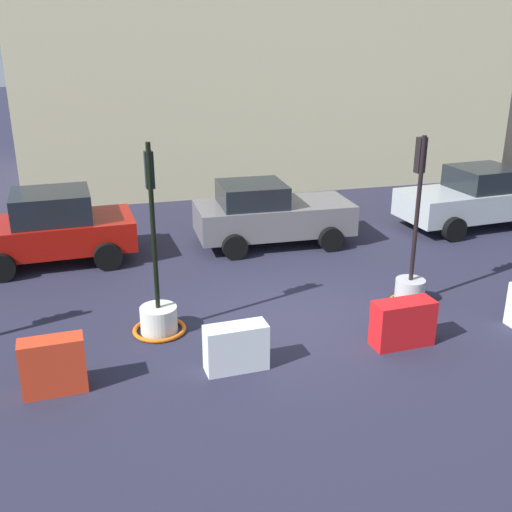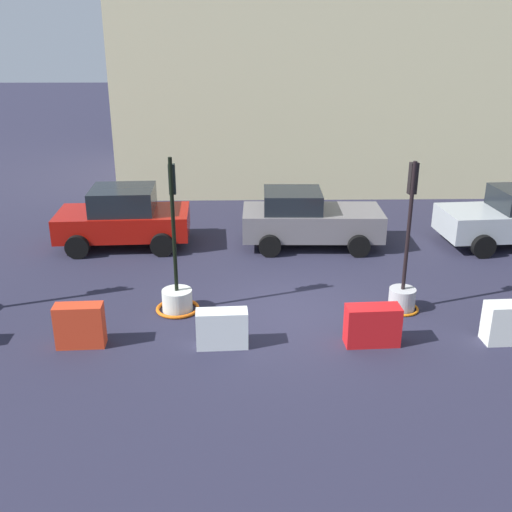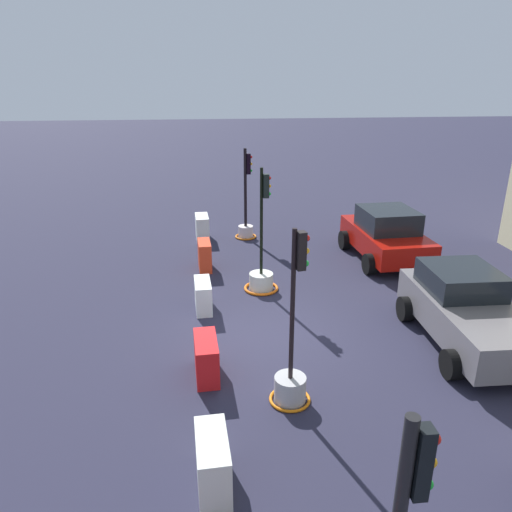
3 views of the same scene
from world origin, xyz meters
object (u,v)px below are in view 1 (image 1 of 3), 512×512
(traffic_light_1, at_px, (158,309))
(car_silver_hatchback, at_px, (474,198))
(car_red_compact, at_px, (53,227))
(construction_barrier_3, at_px, (403,323))
(traffic_light_2, at_px, (411,276))
(construction_barrier_1, at_px, (53,366))
(car_grey_saloon, at_px, (270,214))
(construction_barrier_2, at_px, (236,348))

(traffic_light_1, height_order, car_silver_hatchback, traffic_light_1)
(car_silver_hatchback, xyz_separation_m, car_red_compact, (-11.56, 0.18, 0.02))
(car_red_compact, bearing_deg, construction_barrier_3, -44.71)
(traffic_light_2, xyz_separation_m, car_red_compact, (-7.17, 4.52, 0.27))
(traffic_light_1, bearing_deg, car_red_compact, 114.31)
(construction_barrier_1, xyz_separation_m, car_grey_saloon, (5.23, 5.93, 0.36))
(construction_barrier_3, height_order, car_red_compact, car_red_compact)
(traffic_light_2, distance_m, construction_barrier_1, 7.12)
(car_grey_saloon, height_order, car_silver_hatchback, car_silver_hatchback)
(traffic_light_2, relative_size, car_red_compact, 0.89)
(construction_barrier_2, bearing_deg, traffic_light_2, 21.59)
(traffic_light_2, distance_m, construction_barrier_3, 1.88)
(traffic_light_1, distance_m, construction_barrier_1, 2.41)
(construction_barrier_1, bearing_deg, traffic_light_1, 41.83)
(car_silver_hatchback, bearing_deg, construction_barrier_2, -144.92)
(car_grey_saloon, bearing_deg, traffic_light_2, -68.59)
(construction_barrier_1, height_order, car_red_compact, car_red_compact)
(car_grey_saloon, relative_size, car_silver_hatchback, 0.95)
(traffic_light_1, xyz_separation_m, car_grey_saloon, (3.43, 4.33, 0.36))
(construction_barrier_1, bearing_deg, traffic_light_2, 12.43)
(traffic_light_2, bearing_deg, construction_barrier_1, -167.57)
(car_red_compact, bearing_deg, construction_barrier_1, -88.00)
(construction_barrier_2, relative_size, car_grey_saloon, 0.26)
(construction_barrier_2, distance_m, car_grey_saloon, 6.47)
(traffic_light_1, xyz_separation_m, car_red_compact, (-2.01, 4.44, 0.40))
(car_silver_hatchback, distance_m, car_red_compact, 11.56)
(car_silver_hatchback, bearing_deg, traffic_light_2, -135.38)
(construction_barrier_3, bearing_deg, traffic_light_2, 57.31)
(traffic_light_2, bearing_deg, construction_barrier_2, -158.41)
(construction_barrier_1, height_order, construction_barrier_3, construction_barrier_1)
(traffic_light_1, distance_m, construction_barrier_2, 2.01)
(construction_barrier_2, bearing_deg, car_red_compact, 116.76)
(traffic_light_1, relative_size, construction_barrier_1, 3.60)
(traffic_light_1, relative_size, car_silver_hatchback, 0.82)
(traffic_light_1, bearing_deg, car_grey_saloon, 51.57)
(car_red_compact, bearing_deg, car_grey_saloon, -1.20)
(traffic_light_2, xyz_separation_m, construction_barrier_3, (-1.01, -1.58, -0.17))
(car_grey_saloon, bearing_deg, car_red_compact, 178.80)
(construction_barrier_1, height_order, car_grey_saloon, car_grey_saloon)
(construction_barrier_1, bearing_deg, car_silver_hatchback, 27.34)
(car_grey_saloon, distance_m, car_silver_hatchback, 6.12)
(traffic_light_1, height_order, construction_barrier_1, traffic_light_1)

